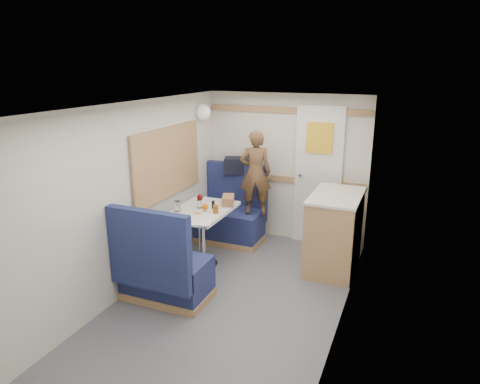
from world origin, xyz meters
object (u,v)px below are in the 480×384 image
at_px(orange_fruit, 205,207).
at_px(cheese_block, 198,213).
at_px(bread_loaf, 228,200).
at_px(person, 255,173).
at_px(bench_near, 163,274).
at_px(duffel_bag, 241,166).
at_px(galley_counter, 334,231).
at_px(tray, 200,220).
at_px(tumbler_right, 199,204).
at_px(tumbler_left, 177,206).
at_px(dinette_table, 202,222).
at_px(pepper_grinder, 213,205).
at_px(beer_glass, 216,209).
at_px(bench_far, 231,219).
at_px(wine_glass, 200,198).
at_px(dome_light, 203,112).

distance_m(orange_fruit, cheese_block, 0.15).
bearing_deg(bread_loaf, person, 73.10).
xyz_separation_m(bench_near, person, (0.37, 1.67, 0.71)).
bearing_deg(bread_loaf, duffel_bag, 101.42).
height_order(galley_counter, bread_loaf, galley_counter).
distance_m(duffel_bag, tray, 1.49).
xyz_separation_m(galley_counter, tumbler_right, (-1.51, -0.52, 0.30)).
bearing_deg(tumbler_left, dinette_table, 35.97).
xyz_separation_m(duffel_bag, tumbler_left, (-0.27, -1.28, -0.23)).
relative_size(orange_fruit, pepper_grinder, 0.77).
relative_size(cheese_block, pepper_grinder, 0.96).
relative_size(person, beer_glass, 11.69).
xyz_separation_m(bench_near, bread_loaf, (0.21, 1.16, 0.47)).
distance_m(duffel_bag, beer_glass, 1.21).
height_order(bench_near, tray, bench_near).
bearing_deg(tray, pepper_grinder, 96.28).
height_order(person, tumbler_right, person).
height_order(bench_near, person, person).
distance_m(bench_near, duffel_bag, 2.11).
bearing_deg(tray, beer_glass, 79.93).
height_order(bench_far, wine_glass, bench_far).
relative_size(orange_fruit, wine_glass, 0.46).
bearing_deg(tray, duffel_bag, 94.57).
height_order(dinette_table, tumbler_right, tumbler_right).
relative_size(person, pepper_grinder, 11.26).
xyz_separation_m(dome_light, galley_counter, (1.86, -0.30, -1.28)).
bearing_deg(beer_glass, bread_loaf, 90.06).
relative_size(bench_near, orange_fruit, 13.71).
bearing_deg(duffel_bag, tray, -102.75).
bearing_deg(tray, bench_far, 97.76).
xyz_separation_m(person, tumbler_right, (-0.41, -0.78, -0.24)).
distance_m(tumbler_left, bread_loaf, 0.63).
bearing_deg(wine_glass, person, 62.07).
bearing_deg(dome_light, bench_far, 2.12).
relative_size(galley_counter, tray, 2.54).
relative_size(dome_light, person, 0.18).
height_order(dinette_table, bread_loaf, bread_loaf).
relative_size(galley_counter, bread_loaf, 3.65).
bearing_deg(pepper_grinder, duffel_bag, 93.88).
bearing_deg(bread_loaf, dinette_table, -126.13).
distance_m(dinette_table, pepper_grinder, 0.25).
height_order(person, tumbler_left, person).
bearing_deg(cheese_block, pepper_grinder, 78.71).
bearing_deg(wine_glass, dome_light, 113.70).
height_order(person, tray, person).
bearing_deg(bread_loaf, wine_glass, -134.83).
bearing_deg(bench_near, dinette_table, 90.00).
bearing_deg(dinette_table, wine_glass, 129.88).
relative_size(orange_fruit, beer_glass, 0.80).
relative_size(tray, tumbler_right, 3.63).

